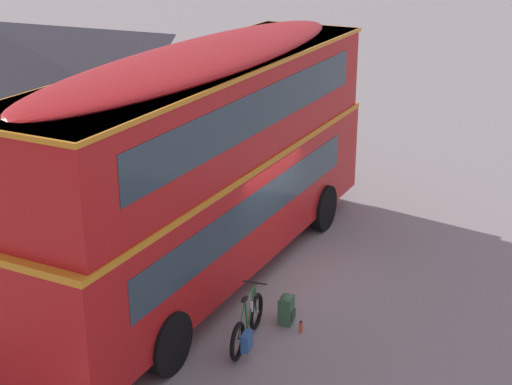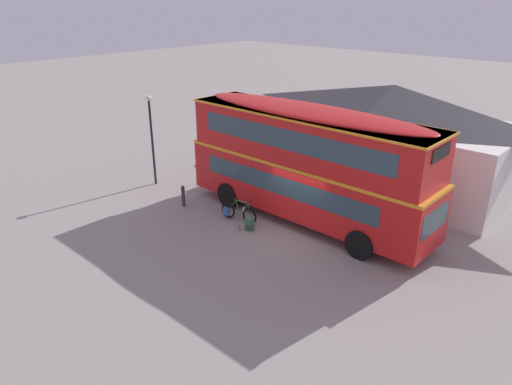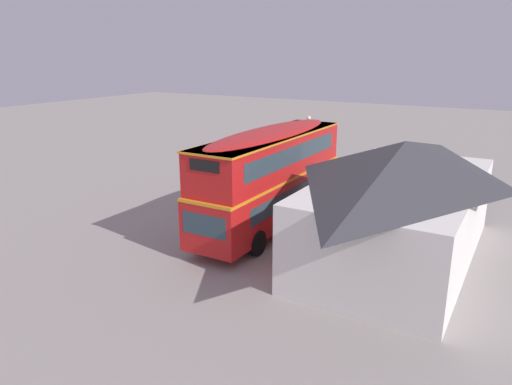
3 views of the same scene
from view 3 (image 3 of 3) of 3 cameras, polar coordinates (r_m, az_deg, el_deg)
ground_plane at (r=23.67m, az=-1.39°, el=-3.90°), size 120.00×120.00×0.00m
double_decker_bus at (r=22.73m, az=1.81°, el=2.22°), size 10.82×2.68×4.79m
touring_bicycle at (r=25.98m, az=0.12°, el=-1.16°), size 1.74×0.65×0.97m
backpack_on_ground at (r=25.34m, az=-1.61°, el=-1.79°), size 0.35×0.32×0.58m
water_bottle_red_squeeze at (r=25.75m, az=-2.10°, el=-1.95°), size 0.07×0.07×0.24m
pub_building at (r=20.31m, az=16.86°, el=-0.71°), size 11.80×6.10×4.86m
street_lamp at (r=30.46m, az=6.21°, el=5.96°), size 0.28×0.28×4.41m
kerb_bollard at (r=28.56m, az=2.03°, el=0.73°), size 0.16×0.16×0.97m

